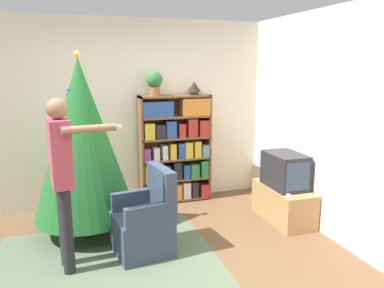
% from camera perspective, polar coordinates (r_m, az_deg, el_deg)
% --- Properties ---
extents(ground_plane, '(14.00, 14.00, 0.00)m').
position_cam_1_polar(ground_plane, '(3.84, -5.03, -18.96)').
color(ground_plane, brown).
extents(wall_back, '(8.00, 0.10, 2.60)m').
position_cam_1_polar(wall_back, '(5.37, -10.39, 4.61)').
color(wall_back, silver).
rests_on(wall_back, ground_plane).
extents(wall_right, '(0.10, 8.00, 2.60)m').
position_cam_1_polar(wall_right, '(4.33, 22.77, 2.14)').
color(wall_right, silver).
rests_on(wall_right, ground_plane).
extents(area_rug, '(2.21, 1.77, 0.01)m').
position_cam_1_polar(area_rug, '(4.13, -12.81, -16.78)').
color(area_rug, '#56664C').
rests_on(area_rug, ground_plane).
extents(bookshelf, '(1.02, 0.27, 1.55)m').
position_cam_1_polar(bookshelf, '(5.39, -2.49, -0.70)').
color(bookshelf, brown).
rests_on(bookshelf, ground_plane).
extents(tv_stand, '(0.43, 0.91, 0.45)m').
position_cam_1_polar(tv_stand, '(5.01, 13.71, -8.80)').
color(tv_stand, tan).
rests_on(tv_stand, ground_plane).
extents(television, '(0.39, 0.58, 0.44)m').
position_cam_1_polar(television, '(4.87, 13.98, -3.93)').
color(television, '#28282D').
rests_on(television, tv_stand).
extents(game_remote, '(0.04, 0.12, 0.02)m').
position_cam_1_polar(game_remote, '(4.64, 14.27, -7.40)').
color(game_remote, white).
rests_on(game_remote, tv_stand).
extents(christmas_tree, '(1.17, 1.17, 2.12)m').
position_cam_1_polar(christmas_tree, '(4.44, -16.38, 0.62)').
color(christmas_tree, '#4C3323').
rests_on(christmas_tree, ground_plane).
extents(armchair, '(0.65, 0.64, 0.92)m').
position_cam_1_polar(armchair, '(4.08, -7.10, -11.92)').
color(armchair, '#334256').
rests_on(armchair, ground_plane).
extents(standing_person, '(0.67, 0.47, 1.68)m').
position_cam_1_polar(standing_person, '(3.71, -19.14, -3.86)').
color(standing_person, '#232328').
rests_on(standing_person, ground_plane).
extents(potted_plant, '(0.22, 0.22, 0.33)m').
position_cam_1_polar(potted_plant, '(5.20, -5.74, 9.43)').
color(potted_plant, '#935B38').
rests_on(potted_plant, bookshelf).
extents(table_lamp, '(0.20, 0.20, 0.18)m').
position_cam_1_polar(table_lamp, '(5.36, 0.33, 8.62)').
color(table_lamp, '#473828').
rests_on(table_lamp, bookshelf).
extents(book_pile_near_tree, '(0.24, 0.18, 0.12)m').
position_cam_1_polar(book_pile_near_tree, '(4.50, -9.16, -13.22)').
color(book_pile_near_tree, '#B22D28').
rests_on(book_pile_near_tree, ground_plane).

